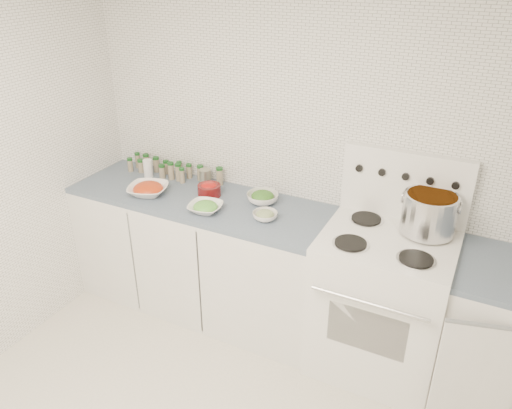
% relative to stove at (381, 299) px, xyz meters
% --- Properties ---
extents(room_walls, '(3.54, 3.04, 2.52)m').
position_rel_stove_xyz_m(room_walls, '(-0.48, -1.19, 1.06)').
color(room_walls, white).
rests_on(room_walls, ground).
extents(counter_left, '(1.85, 0.62, 0.90)m').
position_rel_stove_xyz_m(counter_left, '(-1.30, 0.00, -0.05)').
color(counter_left, white).
rests_on(counter_left, ground).
extents(stove, '(0.76, 0.70, 1.36)m').
position_rel_stove_xyz_m(stove, '(0.00, 0.00, 0.00)').
color(stove, white).
rests_on(stove, ground).
extents(stock_pot, '(0.33, 0.31, 0.23)m').
position_rel_stove_xyz_m(stock_pot, '(0.18, 0.15, 0.58)').
color(stock_pot, silver).
rests_on(stock_pot, stove).
extents(bowl_tomato, '(0.34, 0.34, 0.09)m').
position_rel_stove_xyz_m(bowl_tomato, '(-1.64, -0.11, 0.44)').
color(bowl_tomato, white).
rests_on(bowl_tomato, counter_left).
extents(bowl_snowpea, '(0.25, 0.25, 0.07)m').
position_rel_stove_xyz_m(bowl_snowpea, '(-1.15, -0.15, 0.43)').
color(bowl_snowpea, white).
rests_on(bowl_snowpea, counter_left).
extents(bowl_broccoli, '(0.25, 0.25, 0.08)m').
position_rel_stove_xyz_m(bowl_broccoli, '(-0.88, 0.13, 0.44)').
color(bowl_broccoli, white).
rests_on(bowl_broccoli, counter_left).
extents(bowl_zucchini, '(0.20, 0.20, 0.06)m').
position_rel_stove_xyz_m(bowl_zucchini, '(-0.76, -0.07, 0.43)').
color(bowl_zucchini, white).
rests_on(bowl_zucchini, counter_left).
extents(bowl_pepper, '(0.16, 0.16, 0.10)m').
position_rel_stove_xyz_m(bowl_pepper, '(-1.25, 0.06, 0.45)').
color(bowl_pepper, '#530E0F').
rests_on(bowl_pepper, counter_left).
extents(salt_canister, '(0.09, 0.09, 0.13)m').
position_rel_stove_xyz_m(salt_canister, '(-1.83, 0.13, 0.47)').
color(salt_canister, white).
rests_on(salt_canister, counter_left).
extents(tin_can, '(0.09, 0.09, 0.11)m').
position_rel_stove_xyz_m(tin_can, '(-1.38, 0.22, 0.46)').
color(tin_can, gray).
rests_on(tin_can, counter_left).
extents(spice_cluster, '(0.78, 0.15, 0.13)m').
position_rel_stove_xyz_m(spice_cluster, '(-1.69, 0.22, 0.46)').
color(spice_cluster, gray).
rests_on(spice_cluster, counter_left).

